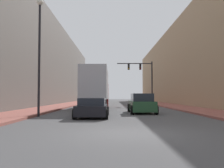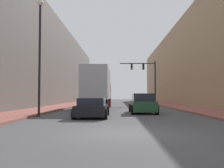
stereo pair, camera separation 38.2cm
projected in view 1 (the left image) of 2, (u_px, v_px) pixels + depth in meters
ground_plane at (128, 133)px, 9.47m from camera, size 200.00×200.00×0.00m
sidewalk_right at (164, 104)px, 39.41m from camera, size 3.50×80.00×0.15m
sidewalk_left at (70, 104)px, 39.48m from camera, size 3.50×80.00×0.15m
building_right at (193, 64)px, 39.69m from camera, size 6.00×80.00×13.05m
building_left at (40, 63)px, 39.82m from camera, size 6.00×80.00×13.45m
semi_truck at (98, 87)px, 26.89m from camera, size 2.45×11.92×4.13m
sedan_car at (94, 108)px, 16.64m from camera, size 2.14×4.58×1.28m
suv_car at (143, 104)px, 20.59m from camera, size 2.08×4.77×1.60m
traffic_signal_gantry at (145, 75)px, 38.27m from camera, size 5.46×0.35×6.69m
street_lamp at (41, 42)px, 17.15m from camera, size 0.44×0.44×8.14m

